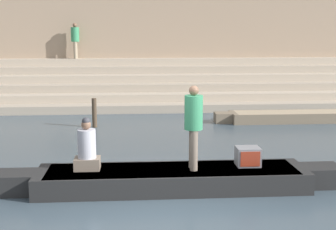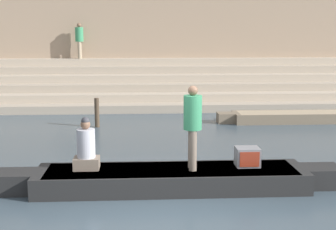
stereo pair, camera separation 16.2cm
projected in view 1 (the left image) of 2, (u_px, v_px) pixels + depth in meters
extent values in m
plane|color=#3D4C56|center=(162.00, 204.00, 8.71)|extent=(120.00, 120.00, 0.00)
cube|color=tan|center=(145.00, 101.00, 20.50)|extent=(36.00, 4.72, 0.32)
cube|color=#B2A28D|center=(145.00, 93.00, 20.83)|extent=(36.00, 3.93, 0.32)
cube|color=tan|center=(145.00, 84.00, 21.16)|extent=(36.00, 3.14, 0.32)
cube|color=#B2A28D|center=(145.00, 77.00, 21.49)|extent=(36.00, 2.36, 0.32)
cube|color=tan|center=(144.00, 69.00, 21.82)|extent=(36.00, 1.57, 0.32)
cube|color=#B2A28D|center=(144.00, 62.00, 22.15)|extent=(36.00, 0.79, 0.32)
cube|color=tan|center=(143.00, 17.00, 22.76)|extent=(34.20, 1.20, 7.66)
cube|color=brown|center=(144.00, 91.00, 22.77)|extent=(34.20, 0.12, 0.60)
cube|color=black|center=(172.00, 179.00, 9.52)|extent=(5.48, 1.22, 0.42)
cube|color=tan|center=(172.00, 170.00, 9.49)|extent=(5.04, 1.12, 0.05)
cube|color=black|center=(321.00, 175.00, 9.75)|extent=(0.77, 0.67, 0.42)
cube|color=black|center=(16.00, 183.00, 9.29)|extent=(0.77, 0.67, 0.42)
cylinder|color=olive|center=(132.00, 165.00, 10.14)|extent=(2.34, 0.04, 0.04)
cylinder|color=#756656|center=(193.00, 148.00, 9.52)|extent=(0.15, 0.15, 0.82)
cylinder|color=#756656|center=(194.00, 151.00, 9.32)|extent=(0.15, 0.15, 0.82)
cylinder|color=#338456|center=(194.00, 112.00, 9.29)|extent=(0.37, 0.37, 0.68)
sphere|color=brown|center=(194.00, 91.00, 9.21)|extent=(0.20, 0.20, 0.20)
cube|color=#756656|center=(87.00, 163.00, 9.46)|extent=(0.51, 0.40, 0.24)
cylinder|color=#B2B2BC|center=(87.00, 144.00, 9.38)|extent=(0.37, 0.37, 0.58)
sphere|color=brown|center=(86.00, 125.00, 9.31)|extent=(0.20, 0.20, 0.20)
sphere|color=#333338|center=(86.00, 121.00, 9.30)|extent=(0.17, 0.17, 0.17)
cube|color=slate|center=(248.00, 156.00, 9.71)|extent=(0.48, 0.42, 0.39)
cube|color=#99331E|center=(250.00, 159.00, 9.50)|extent=(0.40, 0.02, 0.31)
cube|color=#756651|center=(289.00, 117.00, 16.62)|extent=(4.18, 1.04, 0.35)
cube|color=tan|center=(289.00, 113.00, 16.59)|extent=(3.85, 0.94, 0.05)
cube|color=#756651|center=(223.00, 118.00, 16.44)|extent=(0.59, 0.57, 0.35)
cylinder|color=#473828|center=(94.00, 113.00, 15.58)|extent=(0.16, 0.16, 0.98)
cylinder|color=gray|center=(76.00, 50.00, 21.92)|extent=(0.16, 0.16, 0.79)
cylinder|color=gray|center=(75.00, 50.00, 21.72)|extent=(0.16, 0.16, 0.79)
cylinder|color=#338456|center=(75.00, 34.00, 21.69)|extent=(0.38, 0.38, 0.66)
sphere|color=brown|center=(75.00, 25.00, 21.62)|extent=(0.19, 0.19, 0.19)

